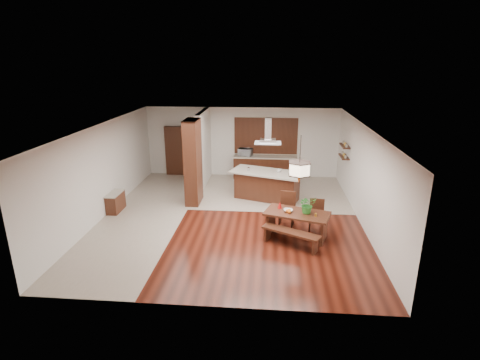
# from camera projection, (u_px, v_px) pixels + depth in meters

# --- Properties ---
(room_shell) EXTENTS (9.00, 9.04, 2.92)m
(room_shell) POSITION_uv_depth(u_px,v_px,m) (230.00, 154.00, 11.21)
(room_shell) COLOR #341009
(room_shell) RESTS_ON ground
(tile_hallway) EXTENTS (2.50, 9.00, 0.01)m
(tile_hallway) POSITION_uv_depth(u_px,v_px,m) (146.00, 214.00, 12.06)
(tile_hallway) COLOR #B1A393
(tile_hallway) RESTS_ON ground
(tile_kitchen) EXTENTS (5.50, 4.00, 0.01)m
(tile_kitchen) POSITION_uv_depth(u_px,v_px,m) (271.00, 192.00, 14.12)
(tile_kitchen) COLOR #B1A393
(tile_kitchen) RESTS_ON ground
(soffit_band) EXTENTS (8.00, 9.00, 0.02)m
(soffit_band) POSITION_uv_depth(u_px,v_px,m) (230.00, 127.00, 10.96)
(soffit_band) COLOR #3C1E0F
(soffit_band) RESTS_ON room_shell
(partition_pier) EXTENTS (0.45, 1.00, 2.90)m
(partition_pier) POSITION_uv_depth(u_px,v_px,m) (193.00, 162.00, 12.65)
(partition_pier) COLOR black
(partition_pier) RESTS_ON ground
(partition_stub) EXTENTS (0.18, 2.40, 2.90)m
(partition_stub) POSITION_uv_depth(u_px,v_px,m) (204.00, 148.00, 14.64)
(partition_stub) COLOR silver
(partition_stub) RESTS_ON ground
(hallway_console) EXTENTS (0.37, 0.88, 0.63)m
(hallway_console) POSITION_uv_depth(u_px,v_px,m) (116.00, 202.00, 12.24)
(hallway_console) COLOR black
(hallway_console) RESTS_ON ground
(hallway_doorway) EXTENTS (1.10, 0.20, 2.10)m
(hallway_doorway) POSITION_uv_depth(u_px,v_px,m) (178.00, 151.00, 15.91)
(hallway_doorway) COLOR black
(hallway_doorway) RESTS_ON ground
(rear_counter) EXTENTS (2.60, 0.62, 0.95)m
(rear_counter) POSITION_uv_depth(u_px,v_px,m) (265.00, 167.00, 15.60)
(rear_counter) COLOR black
(rear_counter) RESTS_ON ground
(kitchen_window) EXTENTS (2.60, 0.08, 1.50)m
(kitchen_window) POSITION_uv_depth(u_px,v_px,m) (266.00, 136.00, 15.46)
(kitchen_window) COLOR #955B2C
(kitchen_window) RESTS_ON room_shell
(shelf_lower) EXTENTS (0.26, 0.90, 0.04)m
(shelf_lower) POSITION_uv_depth(u_px,v_px,m) (344.00, 157.00, 13.57)
(shelf_lower) COLOR black
(shelf_lower) RESTS_ON room_shell
(shelf_upper) EXTENTS (0.26, 0.90, 0.04)m
(shelf_upper) POSITION_uv_depth(u_px,v_px,m) (345.00, 146.00, 13.45)
(shelf_upper) COLOR black
(shelf_upper) RESTS_ON room_shell
(dining_table) EXTENTS (1.93, 1.36, 0.73)m
(dining_table) POSITION_uv_depth(u_px,v_px,m) (297.00, 219.00, 10.41)
(dining_table) COLOR black
(dining_table) RESTS_ON ground
(dining_bench) EXTENTS (1.57, 1.06, 0.45)m
(dining_bench) POSITION_uv_depth(u_px,v_px,m) (290.00, 239.00, 9.94)
(dining_bench) COLOR black
(dining_bench) RESTS_ON ground
(dining_chair_left) EXTENTS (0.53, 0.53, 1.05)m
(dining_chair_left) POSITION_uv_depth(u_px,v_px,m) (287.00, 210.00, 11.04)
(dining_chair_left) COLOR black
(dining_chair_left) RESTS_ON ground
(dining_chair_right) EXTENTS (0.47, 0.47, 0.94)m
(dining_chair_right) POSITION_uv_depth(u_px,v_px,m) (316.00, 216.00, 10.74)
(dining_chair_right) COLOR black
(dining_chair_right) RESTS_ON ground
(pendant_lantern) EXTENTS (0.64, 0.64, 1.31)m
(pendant_lantern) POSITION_uv_depth(u_px,v_px,m) (300.00, 160.00, 9.88)
(pendant_lantern) COLOR #FFE7C3
(pendant_lantern) RESTS_ON room_shell
(foliage_plant) EXTENTS (0.55, 0.51, 0.51)m
(foliage_plant) POSITION_uv_depth(u_px,v_px,m) (307.00, 204.00, 10.23)
(foliage_plant) COLOR #2D7A28
(foliage_plant) RESTS_ON dining_table
(fruit_bowl) EXTENTS (0.25, 0.25, 0.06)m
(fruit_bowl) POSITION_uv_depth(u_px,v_px,m) (288.00, 210.00, 10.41)
(fruit_bowl) COLOR beige
(fruit_bowl) RESTS_ON dining_table
(napkin_cone) EXTENTS (0.13, 0.13, 0.20)m
(napkin_cone) POSITION_uv_depth(u_px,v_px,m) (280.00, 205.00, 10.62)
(napkin_cone) COLOR #AE0F0C
(napkin_cone) RESTS_ON dining_table
(gold_ornament) EXTENTS (0.07, 0.07, 0.09)m
(gold_ornament) POSITION_uv_depth(u_px,v_px,m) (316.00, 215.00, 10.08)
(gold_ornament) COLOR gold
(gold_ornament) RESTS_ON dining_table
(kitchen_island) EXTENTS (2.73, 1.85, 1.04)m
(kitchen_island) POSITION_uv_depth(u_px,v_px,m) (267.00, 185.00, 13.23)
(kitchen_island) COLOR black
(kitchen_island) RESTS_ON ground
(range_hood) EXTENTS (0.90, 0.55, 0.87)m
(range_hood) POSITION_uv_depth(u_px,v_px,m) (268.00, 131.00, 12.64)
(range_hood) COLOR silver
(range_hood) RESTS_ON room_shell
(island_cup) EXTENTS (0.15, 0.15, 0.11)m
(island_cup) POSITION_uv_depth(u_px,v_px,m) (279.00, 171.00, 12.94)
(island_cup) COLOR silver
(island_cup) RESTS_ON kitchen_island
(microwave) EXTENTS (0.63, 0.50, 0.30)m
(microwave) POSITION_uv_depth(u_px,v_px,m) (245.00, 152.00, 15.49)
(microwave) COLOR silver
(microwave) RESTS_ON rear_counter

